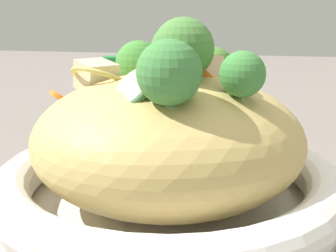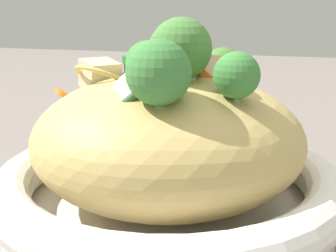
% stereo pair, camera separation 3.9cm
% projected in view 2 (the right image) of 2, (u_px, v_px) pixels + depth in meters
% --- Properties ---
extents(ground_plane, '(3.00, 3.00, 0.00)m').
position_uv_depth(ground_plane, '(168.00, 216.00, 0.41)').
color(ground_plane, slate).
extents(serving_bowl, '(0.31, 0.31, 0.05)m').
position_uv_depth(serving_bowl, '(168.00, 188.00, 0.41)').
color(serving_bowl, white).
rests_on(serving_bowl, ground_plane).
extents(noodle_heap, '(0.24, 0.24, 0.12)m').
position_uv_depth(noodle_heap, '(168.00, 138.00, 0.40)').
color(noodle_heap, tan).
rests_on(noodle_heap, serving_bowl).
extents(broccoli_florets, '(0.17, 0.22, 0.09)m').
position_uv_depth(broccoli_florets, '(177.00, 63.00, 0.38)').
color(broccoli_florets, '#A1B777').
rests_on(broccoli_florets, serving_bowl).
extents(carrot_coins, '(0.16, 0.07, 0.04)m').
position_uv_depth(carrot_coins, '(150.00, 81.00, 0.38)').
color(carrot_coins, orange).
rests_on(carrot_coins, serving_bowl).
extents(zucchini_slices, '(0.08, 0.08, 0.04)m').
position_uv_depth(zucchini_slices, '(147.00, 84.00, 0.34)').
color(zucchini_slices, beige).
rests_on(zucchini_slices, serving_bowl).
extents(chicken_chunks, '(0.14, 0.07, 0.04)m').
position_uv_depth(chicken_chunks, '(155.00, 71.00, 0.40)').
color(chicken_chunks, beige).
rests_on(chicken_chunks, serving_bowl).
extents(soy_sauce_bottle, '(0.05, 0.05, 0.12)m').
position_uv_depth(soy_sauce_bottle, '(133.00, 104.00, 0.65)').
color(soy_sauce_bottle, black).
rests_on(soy_sauce_bottle, ground_plane).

